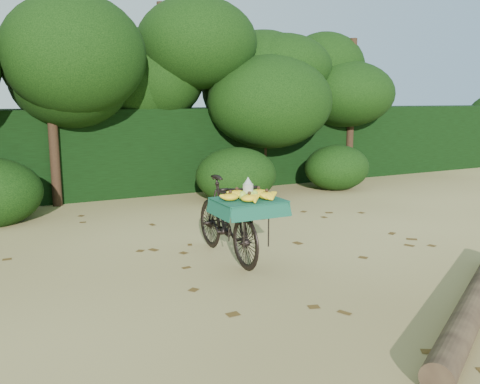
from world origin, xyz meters
name	(u,v)px	position (x,y,z in m)	size (l,w,h in m)	color
ground	(286,276)	(0.00, 0.00, 0.00)	(80.00, 80.00, 0.00)	tan
vendor_bicycle	(227,218)	(-0.31, 0.90, 0.53)	(0.75, 1.78, 1.05)	black
fallen_log	(476,299)	(1.10, -1.65, 0.12)	(0.24, 0.24, 3.36)	brown
hedge_backdrop	(135,150)	(0.00, 6.30, 0.90)	(26.00, 1.80, 1.80)	black
tree_row	(111,99)	(-0.65, 5.50, 2.00)	(14.50, 2.00, 4.00)	black
bush_clumps	(190,181)	(0.50, 4.30, 0.45)	(8.80, 1.70, 0.90)	black
leaf_litter	(258,260)	(0.00, 0.65, 0.01)	(7.00, 7.30, 0.01)	#503715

